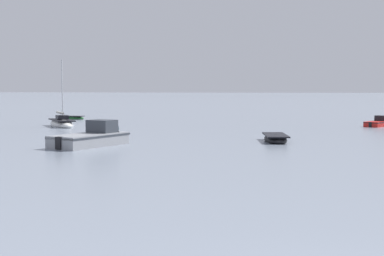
% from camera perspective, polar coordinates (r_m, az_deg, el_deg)
% --- Properties ---
extents(motorboat_moored_0, '(4.61, 7.02, 2.53)m').
position_cam_1_polar(motorboat_moored_0, '(39.83, -9.12, -1.11)').
color(motorboat_moored_0, gray).
rests_on(motorboat_moored_0, ground).
extents(sailboat_moored_0, '(4.97, 6.27, 6.96)m').
position_cam_1_polar(sailboat_moored_0, '(59.22, -12.70, 0.44)').
color(sailboat_moored_0, white).
rests_on(sailboat_moored_0, ground).
extents(rowboat_moored_0, '(3.77, 1.69, 0.58)m').
position_cam_1_polar(rowboat_moored_0, '(72.48, -11.89, 0.98)').
color(rowboat_moored_0, '#23602D').
rests_on(rowboat_moored_0, ground).
extents(motorboat_moored_4, '(3.40, 4.29, 1.58)m').
position_cam_1_polar(motorboat_moored_4, '(61.39, 18.04, 0.41)').
color(motorboat_moored_4, red).
rests_on(motorboat_moored_4, ground).
extents(rowboat_moored_6, '(2.18, 4.77, 0.73)m').
position_cam_1_polar(rowboat_moored_6, '(42.21, 8.22, -1.06)').
color(rowboat_moored_6, black).
rests_on(rowboat_moored_6, ground).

